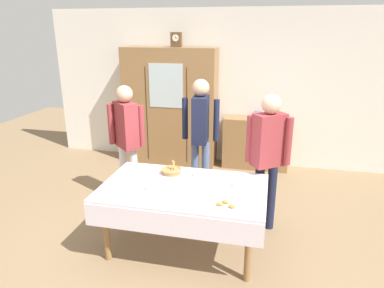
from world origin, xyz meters
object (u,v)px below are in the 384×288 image
Objects in this scene: dining_table at (183,196)px; spoon_center at (253,181)px; mantel_clock at (176,40)px; tea_cup_near_right at (150,188)px; person_near_right_end at (268,150)px; bread_basket at (171,171)px; tea_cup_center at (196,174)px; tea_cup_far_right at (169,188)px; bookshelf_low at (256,143)px; wall_cabinet at (170,107)px; book_stack at (257,115)px; person_beside_shelf at (200,128)px; spoon_mid_left at (180,202)px; pastry_plate at (226,206)px; tea_cup_mid_left at (186,182)px; person_behind_table_right at (127,134)px; spoon_far_left at (135,182)px; tea_cup_near_left at (237,185)px.

spoon_center is at bearing 24.94° from dining_table.
mantel_clock is 3.10m from tea_cup_near_right.
dining_table is at bearing -141.92° from person_near_right_end.
bread_basket is 1.15m from person_near_right_end.
tea_cup_near_right is 0.61m from tea_cup_center.
tea_cup_near_right is 0.20m from tea_cup_far_right.
bread_basket is (0.09, 0.49, 0.01)m from tea_cup_near_right.
dining_table is 2.72m from bookshelf_low.
wall_cabinet is 1.54m from book_stack.
tea_cup_center is at bearing -3.06° from bread_basket.
person_beside_shelf is at bearing 129.94° from spoon_center.
spoon_center is (0.67, 0.66, 0.00)m from spoon_mid_left.
spoon_mid_left is at bearing -101.06° from book_stack.
tea_cup_far_right is 0.54× the size of bread_basket.
mantel_clock is at bearing 110.41° from tea_cup_center.
person_near_right_end is (0.35, 0.99, 0.26)m from pastry_plate.
bread_basket is at bearing 134.38° from tea_cup_mid_left.
dining_table is 14.77× the size of spoon_mid_left.
wall_cabinet is at bearing 122.32° from person_beside_shelf.
person_behind_table_right is at bearing 131.19° from tea_cup_far_right.
spoon_mid_left is (0.05, -0.43, -0.02)m from tea_cup_mid_left.
bookshelf_low is at bearing 65.80° from spoon_far_left.
bread_basket is at bearing -76.43° from mantel_clock.
wall_cabinet is at bearing 113.29° from tea_cup_center.
person_beside_shelf reaches higher than tea_cup_mid_left.
tea_cup_near_right is 1.30m from person_behind_table_right.
bread_basket reaches higher than tea_cup_near_left.
book_stack reaches higher than tea_cup_center.
tea_cup_near_right is 0.49m from bread_basket.
bookshelf_low is 2.90m from spoon_far_left.
tea_cup_mid_left is (0.91, -2.48, -0.25)m from wall_cabinet.
spoon_far_left is at bearing -62.87° from person_behind_table_right.
book_stack reaches higher than bread_basket.
spoon_far_left is at bearing -85.14° from mantel_clock.
mantel_clock is at bearing 107.32° from tea_cup_mid_left.
book_stack is at bearing 71.07° from tea_cup_near_right.
tea_cup_near_left is 1.09× the size of spoon_mid_left.
mantel_clock is 0.14× the size of person_beside_shelf.
mantel_clock reaches higher than pastry_plate.
mantel_clock is 1.85× the size of tea_cup_center.
person_near_right_end reaches higher than tea_cup_far_right.
mantel_clock is 1.85× the size of tea_cup_far_right.
spoon_far_left is (-0.55, -0.10, -0.02)m from tea_cup_mid_left.
dining_table is 7.33× the size of bread_basket.
book_stack is at bearing 45.93° from person_behind_table_right.
spoon_center is (0.22, 0.65, -0.01)m from pastry_plate.
tea_cup_far_right is (-0.67, -0.24, 0.00)m from tea_cup_near_left.
person_behind_table_right is (-0.47, 0.92, 0.26)m from spoon_far_left.
tea_cup_mid_left is at bearing -85.90° from person_beside_shelf.
tea_cup_near_right is 0.42m from spoon_mid_left.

